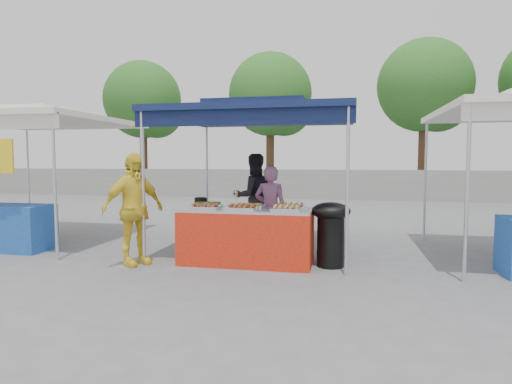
% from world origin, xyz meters
% --- Properties ---
extents(ground_plane, '(80.00, 80.00, 0.00)m').
position_xyz_m(ground_plane, '(0.00, 0.00, 0.00)').
color(ground_plane, slate).
extents(back_wall, '(40.00, 0.25, 1.20)m').
position_xyz_m(back_wall, '(0.00, 11.00, 0.60)').
color(back_wall, gray).
rests_on(back_wall, ground_plane).
extents(main_canopy, '(3.20, 3.20, 2.57)m').
position_xyz_m(main_canopy, '(0.00, 0.97, 2.37)').
color(main_canopy, silver).
rests_on(main_canopy, ground_plane).
extents(neighbor_stall_left, '(3.20, 3.20, 2.57)m').
position_xyz_m(neighbor_stall_left, '(-4.50, 0.57, 1.60)').
color(neighbor_stall_left, silver).
rests_on(neighbor_stall_left, ground_plane).
extents(tree_0, '(3.71, 3.69, 6.34)m').
position_xyz_m(tree_0, '(-8.08, 12.95, 4.33)').
color(tree_0, '#462D1B').
rests_on(tree_0, ground_plane).
extents(tree_1, '(3.73, 3.71, 6.38)m').
position_xyz_m(tree_1, '(-1.78, 12.76, 4.36)').
color(tree_1, '#462D1B').
rests_on(tree_1, ground_plane).
extents(tree_2, '(3.85, 3.85, 6.62)m').
position_xyz_m(tree_2, '(4.74, 12.80, 4.53)').
color(tree_2, '#462D1B').
rests_on(tree_2, ground_plane).
extents(vendor_table, '(2.00, 0.80, 0.85)m').
position_xyz_m(vendor_table, '(0.00, -0.10, 0.43)').
color(vendor_table, red).
rests_on(vendor_table, ground_plane).
extents(food_tray_fl, '(0.42, 0.30, 0.07)m').
position_xyz_m(food_tray_fl, '(-0.57, -0.34, 0.88)').
color(food_tray_fl, silver).
rests_on(food_tray_fl, vendor_table).
extents(food_tray_fm, '(0.42, 0.30, 0.07)m').
position_xyz_m(food_tray_fm, '(-0.02, -0.34, 0.88)').
color(food_tray_fm, silver).
rests_on(food_tray_fm, vendor_table).
extents(food_tray_fr, '(0.42, 0.30, 0.07)m').
position_xyz_m(food_tray_fr, '(0.64, -0.34, 0.88)').
color(food_tray_fr, silver).
rests_on(food_tray_fr, vendor_table).
extents(food_tray_bl, '(0.42, 0.30, 0.07)m').
position_xyz_m(food_tray_bl, '(-0.65, -0.01, 0.88)').
color(food_tray_bl, silver).
rests_on(food_tray_bl, vendor_table).
extents(food_tray_bm, '(0.42, 0.30, 0.07)m').
position_xyz_m(food_tray_bm, '(0.03, 0.00, 0.88)').
color(food_tray_bm, silver).
rests_on(food_tray_bm, vendor_table).
extents(food_tray_br, '(0.42, 0.30, 0.07)m').
position_xyz_m(food_tray_br, '(0.66, -0.01, 0.88)').
color(food_tray_br, silver).
rests_on(food_tray_br, vendor_table).
extents(cooking_pot, '(0.21, 0.21, 0.12)m').
position_xyz_m(cooking_pot, '(-0.85, 0.24, 0.91)').
color(cooking_pot, black).
rests_on(cooking_pot, vendor_table).
extents(skewer_cup, '(0.08, 0.08, 0.10)m').
position_xyz_m(skewer_cup, '(-0.10, -0.32, 0.90)').
color(skewer_cup, silver).
rests_on(skewer_cup, vendor_table).
extents(wok_burner, '(0.58, 0.58, 0.97)m').
position_xyz_m(wok_burner, '(1.27, -0.03, 0.57)').
color(wok_burner, black).
rests_on(wok_burner, ground_plane).
extents(crate_left, '(0.50, 0.35, 0.30)m').
position_xyz_m(crate_left, '(-0.47, 0.60, 0.15)').
color(crate_left, '#1538B0').
rests_on(crate_left, ground_plane).
extents(crate_right, '(0.48, 0.33, 0.29)m').
position_xyz_m(crate_right, '(0.25, 0.44, 0.14)').
color(crate_right, '#1538B0').
rests_on(crate_right, ground_plane).
extents(crate_stacked, '(0.46, 0.32, 0.28)m').
position_xyz_m(crate_stacked, '(0.25, 0.44, 0.42)').
color(crate_stacked, '#1538B0').
rests_on(crate_stacked, crate_right).
extents(vendor_woman, '(0.57, 0.39, 1.50)m').
position_xyz_m(vendor_woman, '(0.24, 0.65, 0.75)').
color(vendor_woman, '#955F88').
rests_on(vendor_woman, ground_plane).
extents(helper_man, '(1.04, 0.97, 1.71)m').
position_xyz_m(helper_man, '(-0.31, 1.86, 0.86)').
color(helper_man, black).
rests_on(helper_man, ground_plane).
extents(customer_person, '(0.88, 1.06, 1.70)m').
position_xyz_m(customer_person, '(-1.65, -0.53, 0.85)').
color(customer_person, yellow).
rests_on(customer_person, ground_plane).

